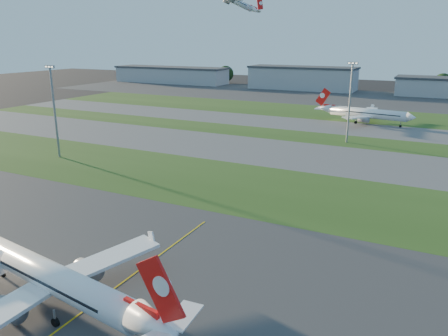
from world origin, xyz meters
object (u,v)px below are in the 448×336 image
Objects in this scene: airliner_taxiing at (366,113)px; light_mast_centre at (350,97)px; airliner_parked at (55,280)px; light_mast_west at (54,106)px.

light_mast_centre is at bearing 98.61° from airliner_taxiing.
airliner_parked is 111.10m from light_mast_centre.
airliner_parked is 0.96× the size of airliner_taxiing.
airliner_taxiing is 116.96m from light_mast_west.
airliner_parked is 1.38× the size of light_mast_centre.
light_mast_west and light_mast_centre have the same top height.
airliner_taxiing reaches higher than airliner_parked.
airliner_parked is at bearing -97.01° from light_mast_centre.
light_mast_centre is at bearing 38.66° from light_mast_west.
light_mast_centre is (0.03, -37.12, 10.71)m from airliner_taxiing.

